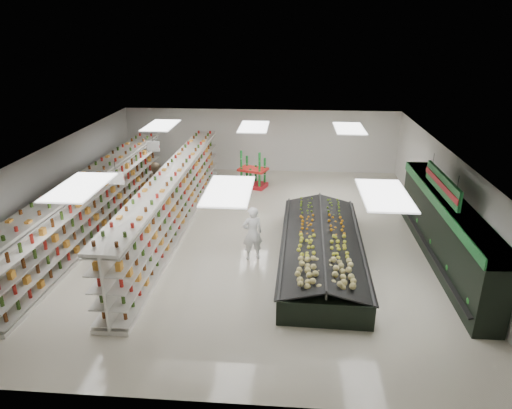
# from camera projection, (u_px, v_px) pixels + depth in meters

# --- Properties ---
(floor) EXTENTS (16.00, 16.00, 0.00)m
(floor) POSITION_uv_depth(u_px,v_px,m) (245.00, 235.00, 16.74)
(floor) COLOR beige
(floor) RESTS_ON ground
(ceiling) EXTENTS (14.00, 16.00, 0.02)m
(ceiling) POSITION_uv_depth(u_px,v_px,m) (244.00, 150.00, 15.56)
(ceiling) COLOR white
(ceiling) RESTS_ON wall_back
(wall_back) EXTENTS (14.00, 0.02, 3.20)m
(wall_back) POSITION_uv_depth(u_px,v_px,m) (260.00, 141.00, 23.57)
(wall_back) COLOR silver
(wall_back) RESTS_ON floor
(wall_front) EXTENTS (14.00, 0.02, 3.20)m
(wall_front) POSITION_uv_depth(u_px,v_px,m) (202.00, 338.00, 8.74)
(wall_front) COLOR silver
(wall_front) RESTS_ON floor
(wall_left) EXTENTS (0.02, 16.00, 3.20)m
(wall_left) POSITION_uv_depth(u_px,v_px,m) (54.00, 189.00, 16.66)
(wall_left) COLOR silver
(wall_left) RESTS_ON floor
(wall_right) EXTENTS (0.02, 16.00, 3.20)m
(wall_right) POSITION_uv_depth(u_px,v_px,m) (447.00, 199.00, 15.65)
(wall_right) COLOR silver
(wall_right) RESTS_ON floor
(produce_wall_case) EXTENTS (0.93, 8.00, 2.20)m
(produce_wall_case) POSITION_uv_depth(u_px,v_px,m) (445.00, 226.00, 14.42)
(produce_wall_case) COLOR black
(produce_wall_case) RESTS_ON floor
(aisle_sign_near) EXTENTS (0.52, 0.06, 0.75)m
(aisle_sign_near) POSITION_uv_depth(u_px,v_px,m) (116.00, 178.00, 14.15)
(aisle_sign_near) COLOR white
(aisle_sign_near) RESTS_ON ceiling
(aisle_sign_far) EXTENTS (0.52, 0.06, 0.75)m
(aisle_sign_far) POSITION_uv_depth(u_px,v_px,m) (153.00, 146.00, 17.86)
(aisle_sign_far) COLOR white
(aisle_sign_far) RESTS_ON ceiling
(hortifruti_banner) EXTENTS (0.12, 3.20, 0.95)m
(hortifruti_banner) POSITION_uv_depth(u_px,v_px,m) (442.00, 184.00, 13.92)
(hortifruti_banner) COLOR #1D7031
(hortifruti_banner) RESTS_ON ceiling
(gondola_left) EXTENTS (1.35, 12.81, 2.22)m
(gondola_left) POSITION_uv_depth(u_px,v_px,m) (95.00, 205.00, 16.76)
(gondola_left) COLOR white
(gondola_left) RESTS_ON floor
(gondola_center) EXTENTS (1.13, 13.06, 2.26)m
(gondola_center) POSITION_uv_depth(u_px,v_px,m) (174.00, 202.00, 16.96)
(gondola_center) COLOR white
(gondola_center) RESTS_ON floor
(produce_island) EXTENTS (2.81, 7.27, 1.08)m
(produce_island) POSITION_uv_depth(u_px,v_px,m) (321.00, 247.00, 14.72)
(produce_island) COLOR black
(produce_island) RESTS_ON floor
(soda_endcap) EXTENTS (1.50, 1.25, 1.64)m
(soda_endcap) POSITION_uv_depth(u_px,v_px,m) (253.00, 171.00, 21.38)
(soda_endcap) COLOR red
(soda_endcap) RESTS_ON floor
(shopper_main) EXTENTS (0.78, 0.64, 1.83)m
(shopper_main) POSITION_uv_depth(u_px,v_px,m) (252.00, 233.00, 14.71)
(shopper_main) COLOR silver
(shopper_main) RESTS_ON floor
(shopper_background) EXTENTS (0.68, 0.98, 1.87)m
(shopper_background) POSITION_uv_depth(u_px,v_px,m) (158.00, 184.00, 19.18)
(shopper_background) COLOR tan
(shopper_background) RESTS_ON floor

